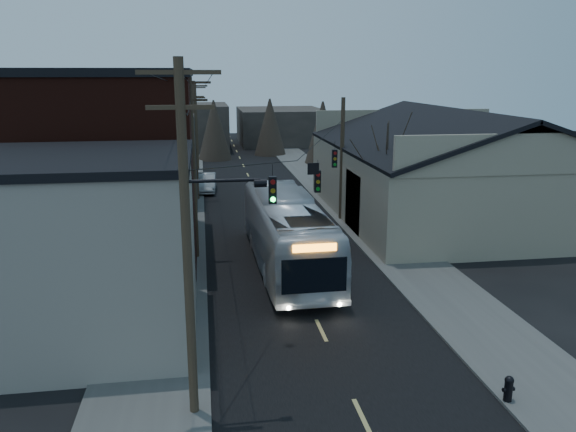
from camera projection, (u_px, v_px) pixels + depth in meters
road_surface at (263, 206)px, 43.69m from camera, size 9.00×110.00×0.02m
sidewalk_left at (178, 208)px, 42.72m from camera, size 4.00×110.00×0.12m
sidewalk_right at (344, 203)px, 44.62m from camera, size 4.00×110.00×0.12m
building_clapboard at (86, 251)px, 21.39m from camera, size 8.00×8.00×7.00m
building_brick at (103, 166)px, 31.41m from camera, size 10.00×12.00×10.00m
building_left_far at (142, 154)px, 47.18m from camera, size 9.00×14.00×7.00m
warehouse at (450, 179)px, 40.13m from camera, size 16.16×20.60×7.73m
building_far_left at (190, 127)px, 75.59m from camera, size 10.00×12.00×6.00m
building_far_right at (280, 126)px, 82.40m from camera, size 12.00×14.00×5.00m
bare_tree at (386, 183)px, 34.17m from camera, size 0.40×0.40×7.20m
utility_lines at (224, 154)px, 36.40m from camera, size 11.24×45.28×10.50m
bus at (287, 233)px, 29.60m from camera, size 3.41×13.67×3.79m
parked_car at (206, 183)px, 48.90m from camera, size 1.91×4.87×1.58m
fire_hydrant at (509, 388)px, 17.47m from camera, size 0.39×0.29×0.84m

